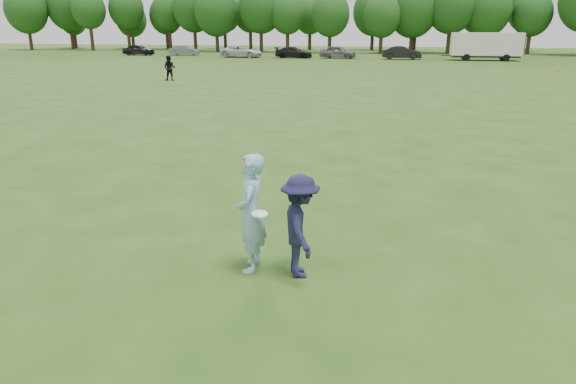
# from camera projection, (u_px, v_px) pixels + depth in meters

# --- Properties ---
(ground) EXTENTS (200.00, 200.00, 0.00)m
(ground) POSITION_uv_depth(u_px,v_px,m) (299.00, 267.00, 8.87)
(ground) COLOR #254914
(ground) RESTS_ON ground
(thrower) EXTENTS (0.57, 0.79, 2.02)m
(thrower) POSITION_uv_depth(u_px,v_px,m) (251.00, 213.00, 8.50)
(thrower) COLOR #8AB9D5
(thrower) RESTS_ON ground
(defender) EXTENTS (0.99, 1.27, 1.73)m
(defender) POSITION_uv_depth(u_px,v_px,m) (300.00, 226.00, 8.33)
(defender) COLOR #1B1B3B
(defender) RESTS_ON ground
(player_far_a) EXTENTS (0.96, 0.79, 1.85)m
(player_far_a) POSITION_uv_depth(u_px,v_px,m) (170.00, 68.00, 38.50)
(player_far_a) COLOR black
(player_far_a) RESTS_ON ground
(car_a) EXTENTS (4.38, 1.77, 1.49)m
(car_a) POSITION_uv_depth(u_px,v_px,m) (139.00, 50.00, 71.90)
(car_a) COLOR black
(car_a) RESTS_ON ground
(car_b) EXTENTS (4.20, 1.82, 1.34)m
(car_b) POSITION_uv_depth(u_px,v_px,m) (184.00, 51.00, 71.46)
(car_b) COLOR slate
(car_b) RESTS_ON ground
(car_c) EXTENTS (5.63, 2.92, 1.52)m
(car_c) POSITION_uv_depth(u_px,v_px,m) (242.00, 51.00, 67.01)
(car_c) COLOR silver
(car_c) RESTS_ON ground
(car_d) EXTENTS (4.81, 2.06, 1.38)m
(car_d) POSITION_uv_depth(u_px,v_px,m) (294.00, 52.00, 65.81)
(car_d) COLOR black
(car_d) RESTS_ON ground
(car_e) EXTENTS (4.77, 2.37, 1.56)m
(car_e) POSITION_uv_depth(u_px,v_px,m) (338.00, 52.00, 65.05)
(car_e) COLOR slate
(car_e) RESTS_ON ground
(car_f) EXTENTS (4.81, 1.71, 1.58)m
(car_f) POSITION_uv_depth(u_px,v_px,m) (402.00, 53.00, 63.04)
(car_f) COLOR black
(car_f) RESTS_ON ground
(field_cone) EXTENTS (0.28, 0.28, 0.30)m
(field_cone) POSITION_uv_depth(u_px,v_px,m) (559.00, 70.00, 46.19)
(field_cone) COLOR #DC450B
(field_cone) RESTS_ON ground
(disc_in_play) EXTENTS (0.29, 0.29, 0.07)m
(disc_in_play) POSITION_uv_depth(u_px,v_px,m) (260.00, 214.00, 8.26)
(disc_in_play) COLOR white
(disc_in_play) RESTS_ON ground
(cargo_trailer) EXTENTS (9.00, 2.75, 3.20)m
(cargo_trailer) POSITION_uv_depth(u_px,v_px,m) (486.00, 45.00, 60.72)
(cargo_trailer) COLOR white
(cargo_trailer) RESTS_ON ground
(treeline) EXTENTS (130.35, 18.39, 11.74)m
(treeline) POSITION_uv_depth(u_px,v_px,m) (413.00, 10.00, 77.89)
(treeline) COLOR #332114
(treeline) RESTS_ON ground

